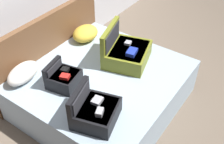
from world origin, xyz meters
name	(u,v)px	position (x,y,z in m)	size (l,w,h in m)	color
ground_plane	(130,116)	(0.00, 0.00, 0.00)	(12.00, 12.00, 0.00)	#6B5B4C
bed	(104,89)	(0.00, 0.40, 0.25)	(1.86, 1.71, 0.49)	#99ADBC
headboard	(49,49)	(0.00, 1.30, 0.50)	(1.89, 0.08, 0.99)	brown
hard_case_large	(126,52)	(0.39, 0.33, 0.62)	(0.68, 0.64, 0.45)	olive
hard_case_medium	(95,111)	(-0.60, 0.05, 0.60)	(0.52, 0.51, 0.35)	black
hard_case_small	(64,78)	(-0.40, 0.65, 0.59)	(0.37, 0.38, 0.27)	black
pillow_near_headboard	(85,33)	(0.48, 1.06, 0.59)	(0.39, 0.31, 0.20)	gold
pillow_center_head	(23,73)	(-0.60, 1.10, 0.59)	(0.44, 0.25, 0.20)	white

